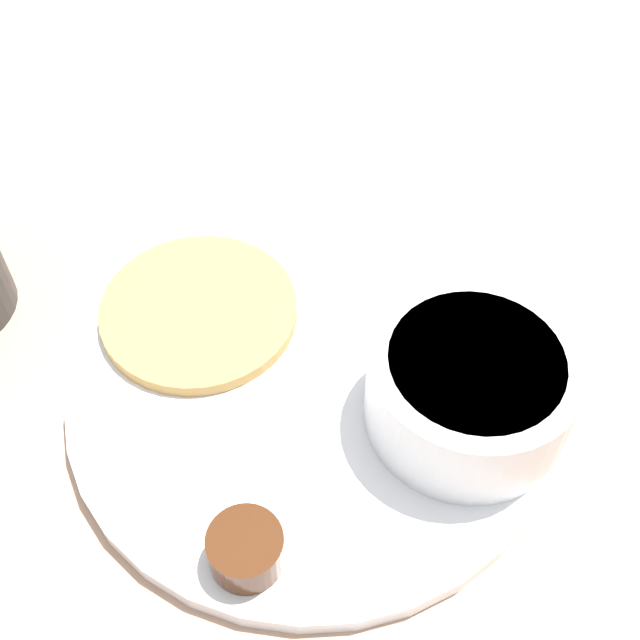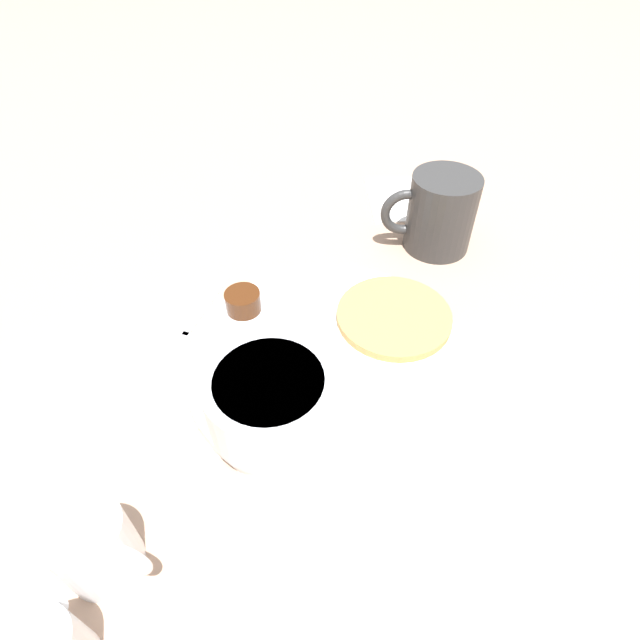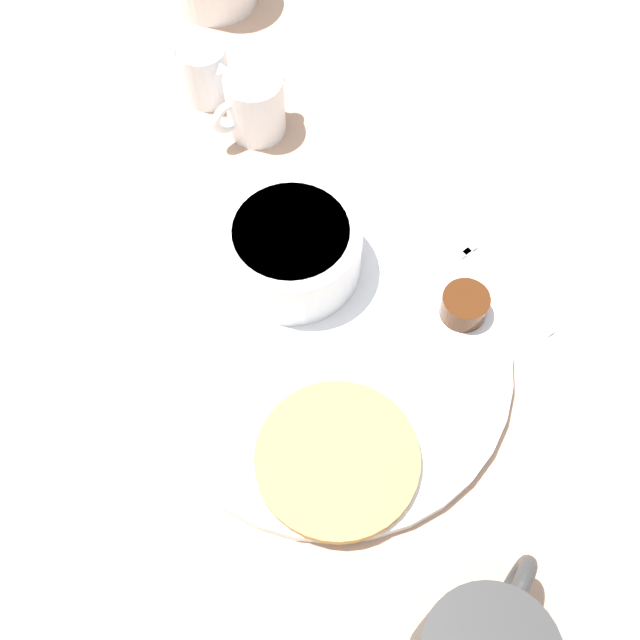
% 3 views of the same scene
% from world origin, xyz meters
% --- Properties ---
extents(ground_plane, '(4.00, 4.00, 0.00)m').
position_xyz_m(ground_plane, '(0.00, 0.00, 0.00)').
color(ground_plane, tan).
extents(plate, '(0.29, 0.29, 0.01)m').
position_xyz_m(plate, '(0.00, 0.00, 0.01)').
color(plate, white).
rests_on(plate, ground_plane).
extents(pancake_stack, '(0.12, 0.12, 0.01)m').
position_xyz_m(pancake_stack, '(-0.04, 0.08, 0.02)').
color(pancake_stack, tan).
rests_on(pancake_stack, plate).
extents(bowl, '(0.11, 0.11, 0.05)m').
position_xyz_m(bowl, '(0.06, -0.07, 0.04)').
color(bowl, white).
rests_on(bowl, plate).
extents(syrup_cup, '(0.04, 0.04, 0.02)m').
position_xyz_m(syrup_cup, '(-0.08, -0.08, 0.02)').
color(syrup_cup, '#47230F').
rests_on(syrup_cup, plate).
extents(butter_ramekin, '(0.05, 0.05, 0.04)m').
position_xyz_m(butter_ramekin, '(0.06, -0.09, 0.03)').
color(butter_ramekin, white).
rests_on(butter_ramekin, plate).
extents(creamer_pitcher_near, '(0.05, 0.07, 0.06)m').
position_xyz_m(creamer_pitcher_near, '(0.15, -0.20, 0.03)').
color(creamer_pitcher_near, white).
rests_on(creamer_pitcher_near, ground_plane).
extents(creamer_pitcher_far, '(0.07, 0.04, 0.06)m').
position_xyz_m(creamer_pitcher_far, '(0.22, -0.22, 0.03)').
color(creamer_pitcher_far, white).
rests_on(creamer_pitcher_far, ground_plane).
extents(fork, '(0.12, 0.08, 0.00)m').
position_xyz_m(fork, '(-0.08, -0.13, 0.00)').
color(fork, silver).
rests_on(fork, ground_plane).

